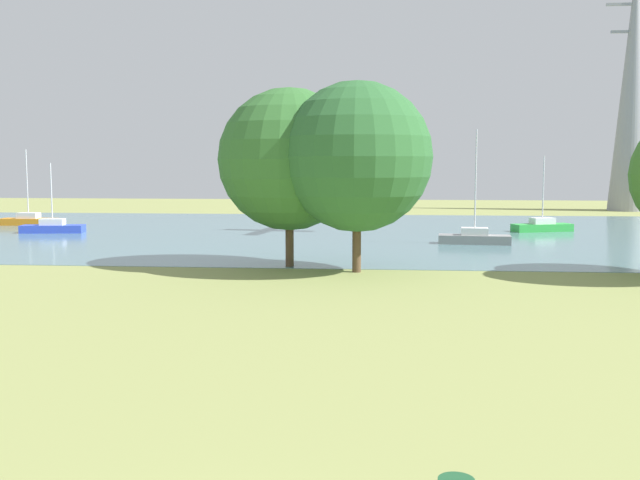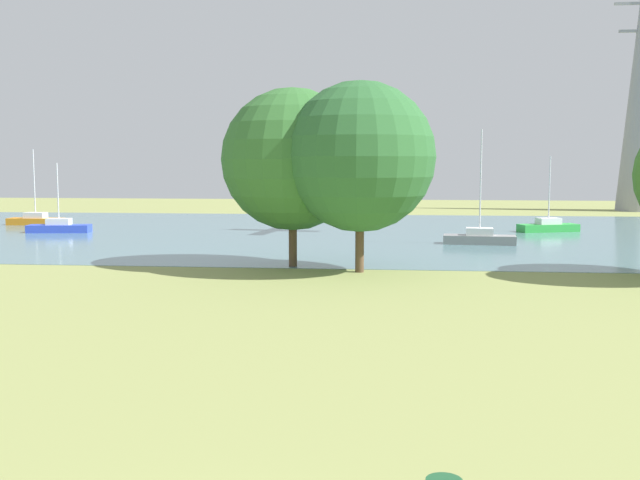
{
  "view_description": "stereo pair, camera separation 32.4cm",
  "coord_description": "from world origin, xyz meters",
  "px_view_note": "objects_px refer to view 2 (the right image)",
  "views": [
    {
      "loc": [
        2.49,
        -8.18,
        5.56
      ],
      "look_at": [
        0.22,
        17.35,
        2.86
      ],
      "focal_mm": 41.7,
      "sensor_mm": 36.0,
      "label": 1
    },
    {
      "loc": [
        2.81,
        -8.15,
        5.56
      ],
      "look_at": [
        0.22,
        17.35,
        2.86
      ],
      "focal_mm": 41.7,
      "sensor_mm": 36.0,
      "label": 2
    }
  ],
  "objects_px": {
    "sailboat_orange": "(36,220)",
    "tree_east_near": "(360,157)",
    "sailboat_blue": "(59,227)",
    "sailboat_gray": "(479,237)",
    "sailboat_green": "(548,226)",
    "tree_mid_shore": "(293,159)"
  },
  "relations": [
    {
      "from": "sailboat_orange",
      "to": "tree_east_near",
      "type": "distance_m",
      "value": 39.52
    },
    {
      "from": "sailboat_blue",
      "to": "sailboat_orange",
      "type": "xyz_separation_m",
      "value": [
        -5.22,
        6.55,
        0.01
      ]
    },
    {
      "from": "sailboat_gray",
      "to": "sailboat_blue",
      "type": "height_order",
      "value": "sailboat_gray"
    },
    {
      "from": "sailboat_green",
      "to": "sailboat_gray",
      "type": "height_order",
      "value": "sailboat_gray"
    },
    {
      "from": "sailboat_gray",
      "to": "tree_mid_shore",
      "type": "height_order",
      "value": "tree_mid_shore"
    },
    {
      "from": "tree_mid_shore",
      "to": "tree_east_near",
      "type": "height_order",
      "value": "tree_east_near"
    },
    {
      "from": "sailboat_gray",
      "to": "tree_mid_shore",
      "type": "bearing_deg",
      "value": -133.11
    },
    {
      "from": "sailboat_blue",
      "to": "tree_east_near",
      "type": "relative_size",
      "value": 0.57
    },
    {
      "from": "sailboat_gray",
      "to": "sailboat_green",
      "type": "bearing_deg",
      "value": 56.29
    },
    {
      "from": "sailboat_green",
      "to": "sailboat_blue",
      "type": "height_order",
      "value": "sailboat_green"
    },
    {
      "from": "sailboat_blue",
      "to": "tree_mid_shore",
      "type": "relative_size",
      "value": 0.58
    },
    {
      "from": "sailboat_gray",
      "to": "sailboat_orange",
      "type": "relative_size",
      "value": 1.16
    },
    {
      "from": "tree_east_near",
      "to": "sailboat_orange",
      "type": "bearing_deg",
      "value": 139.73
    },
    {
      "from": "sailboat_green",
      "to": "tree_east_near",
      "type": "height_order",
      "value": "tree_east_near"
    },
    {
      "from": "sailboat_green",
      "to": "sailboat_orange",
      "type": "distance_m",
      "value": 43.87
    },
    {
      "from": "sailboat_blue",
      "to": "tree_east_near",
      "type": "distance_m",
      "value": 31.45
    },
    {
      "from": "sailboat_green",
      "to": "sailboat_orange",
      "type": "bearing_deg",
      "value": 177.35
    },
    {
      "from": "sailboat_gray",
      "to": "tree_east_near",
      "type": "xyz_separation_m",
      "value": [
        -7.47,
        -13.58,
        5.34
      ]
    },
    {
      "from": "sailboat_gray",
      "to": "tree_mid_shore",
      "type": "relative_size",
      "value": 0.82
    },
    {
      "from": "sailboat_green",
      "to": "sailboat_gray",
      "type": "xyz_separation_m",
      "value": [
        -6.47,
        -9.7,
        0.02
      ]
    },
    {
      "from": "sailboat_gray",
      "to": "tree_east_near",
      "type": "bearing_deg",
      "value": -118.81
    },
    {
      "from": "sailboat_orange",
      "to": "tree_mid_shore",
      "type": "distance_m",
      "value": 35.67
    }
  ]
}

